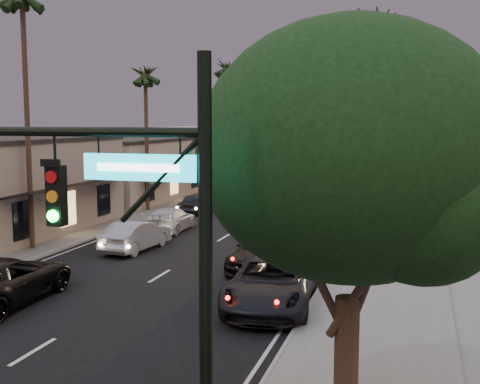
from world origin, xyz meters
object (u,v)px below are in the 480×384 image
Objects in this scene: palm_rb at (395,46)px; oncoming_pickup at (4,280)px; streetlight_left at (249,134)px; palm_rc at (402,86)px; curbside_black at (263,251)px; oncoming_silver at (136,235)px; traffic_signal at (95,226)px; arch at (330,130)px; palm_far at (279,86)px; palm_lc at (145,69)px; corner_tree at (354,161)px; palm_ra at (376,16)px; curbside_near at (272,282)px; streetlight_right at (371,138)px; palm_ld at (226,65)px.

palm_rb is 2.29× the size of oncoming_pickup.
streetlight_left is 0.74× the size of palm_rc.
oncoming_silver is at bearing 170.14° from curbside_black.
traffic_signal is 60.31m from palm_rc.
arch is 1.15× the size of palm_far.
streetlight_left is at bearing -158.86° from palm_rc.
corner_tree is at bearing -57.66° from palm_lc.
palm_ra reaches higher than palm_rc.
curbside_near is (14.28, -19.70, -9.57)m from palm_lc.
streetlight_right reaches higher than curbside_black.
traffic_signal is at bearing -92.78° from palm_rc.
palm_lc reaches higher than curbside_black.
curbside_black is (-4.66, -42.20, -9.68)m from palm_rc.
palm_ld reaches higher than corner_tree.
traffic_signal is 1.77× the size of oncoming_silver.
palm_rc is at bearing -39.64° from palm_far.
palm_ld is at bearing 119.02° from palm_ra.
streetlight_right reaches higher than arch.
oncoming_silver is 0.88× the size of curbside_black.
palm_ld is (-8.60, -15.00, 6.88)m from arch.
streetlight_right is at bearing 88.28° from traffic_signal.
curbside_near is at bearing 90.03° from traffic_signal.
palm_ra is at bearing -79.41° from arch.
arch is 13.85m from streetlight_left.
palm_ld reaches higher than streetlight_left.
palm_rb is (2.91, 40.00, 7.33)m from traffic_signal.
corner_tree is 51.28m from palm_ld.
palm_rc is (8.60, -6.00, 4.94)m from arch.
arch is 56.49m from oncoming_pickup.
arch is 48.59m from curbside_black.
corner_tree is 0.98× the size of streetlight_right.
palm_lc is 19.07m from palm_rb.
oncoming_pickup is (-12.59, -10.16, -10.58)m from palm_ra.
oncoming_pickup is at bearing 134.50° from traffic_signal.
corner_tree is 53.15m from streetlight_left.
curbside_near is at bearing -96.01° from palm_rb.
streetlight_right is at bearing -65.24° from palm_far.
palm_rb is at bearing -90.00° from palm_rc.
palm_rc is (2.91, 60.00, 5.39)m from traffic_signal.
palm_ld is 20.42m from palm_rb.
palm_ld reaches higher than curbside_black.
corner_tree is at bearing 133.63° from oncoming_silver.
palm_ra is 1.08× the size of palm_rc.
palm_far is 2.42× the size of curbside_black.
curbside_near is (-0.01, 12.30, -4.18)m from traffic_signal.
arch reaches higher than oncoming_pickup.
arch is at bearing 94.93° from traffic_signal.
arch is 1.25× the size of palm_rc.
palm_rc is at bearing -34.89° from arch.
palm_lc is 26.15m from curbside_near.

